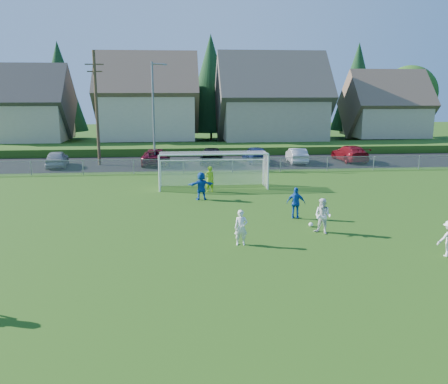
{
  "coord_description": "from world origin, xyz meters",
  "views": [
    {
      "loc": [
        -2.26,
        -16.18,
        6.66
      ],
      "look_at": [
        0.0,
        8.0,
        1.4
      ],
      "focal_mm": 38.0,
      "sensor_mm": 36.0,
      "label": 1
    }
  ],
  "objects_px": {
    "player_white_a": "(241,228)",
    "soccer_goal": "(213,164)",
    "goalkeeper": "(210,179)",
    "car_g": "(350,153)",
    "player_white_b": "(323,216)",
    "car_d": "(212,156)",
    "car_e": "(255,154)",
    "player_blue_b": "(201,186)",
    "player_blue_a": "(296,203)",
    "soccer_ball": "(311,225)",
    "car_f": "(297,156)",
    "car_c": "(156,157)",
    "car_a": "(57,159)"
  },
  "relations": [
    {
      "from": "car_f",
      "to": "soccer_goal",
      "type": "xyz_separation_m",
      "value": [
        -8.5,
        -10.49,
        0.93
      ]
    },
    {
      "from": "car_a",
      "to": "car_f",
      "type": "bearing_deg",
      "value": 173.95
    },
    {
      "from": "player_white_a",
      "to": "soccer_goal",
      "type": "relative_size",
      "value": 0.21
    },
    {
      "from": "car_c",
      "to": "car_f",
      "type": "bearing_deg",
      "value": 179.16
    },
    {
      "from": "car_f",
      "to": "car_c",
      "type": "bearing_deg",
      "value": 2.1
    },
    {
      "from": "car_d",
      "to": "car_e",
      "type": "distance_m",
      "value": 4.1
    },
    {
      "from": "player_white_a",
      "to": "car_f",
      "type": "xyz_separation_m",
      "value": [
        8.18,
        23.06,
        -0.09
      ]
    },
    {
      "from": "soccer_ball",
      "to": "car_f",
      "type": "xyz_separation_m",
      "value": [
        4.37,
        20.61,
        0.58
      ]
    },
    {
      "from": "player_blue_b",
      "to": "car_c",
      "type": "distance_m",
      "value": 14.88
    },
    {
      "from": "player_white_b",
      "to": "car_f",
      "type": "bearing_deg",
      "value": 120.46
    },
    {
      "from": "goalkeeper",
      "to": "car_g",
      "type": "bearing_deg",
      "value": -153.16
    },
    {
      "from": "soccer_ball",
      "to": "car_a",
      "type": "distance_m",
      "value": 26.65
    },
    {
      "from": "player_blue_b",
      "to": "car_g",
      "type": "bearing_deg",
      "value": -142.92
    },
    {
      "from": "car_a",
      "to": "car_e",
      "type": "height_order",
      "value": "car_e"
    },
    {
      "from": "car_c",
      "to": "car_d",
      "type": "distance_m",
      "value": 5.06
    },
    {
      "from": "goalkeeper",
      "to": "player_white_a",
      "type": "bearing_deg",
      "value": 78.72
    },
    {
      "from": "car_f",
      "to": "soccer_goal",
      "type": "distance_m",
      "value": 13.53
    },
    {
      "from": "player_blue_b",
      "to": "car_d",
      "type": "relative_size",
      "value": 0.34
    },
    {
      "from": "soccer_ball",
      "to": "player_blue_a",
      "type": "distance_m",
      "value": 1.82
    },
    {
      "from": "car_e",
      "to": "soccer_goal",
      "type": "relative_size",
      "value": 0.62
    },
    {
      "from": "player_blue_a",
      "to": "car_f",
      "type": "xyz_separation_m",
      "value": [
        4.75,
        18.99,
        -0.14
      ]
    },
    {
      "from": "car_c",
      "to": "car_f",
      "type": "height_order",
      "value": "car_c"
    },
    {
      "from": "car_g",
      "to": "soccer_ball",
      "type": "bearing_deg",
      "value": 62.75
    },
    {
      "from": "player_white_a",
      "to": "car_d",
      "type": "distance_m",
      "value": 23.37
    },
    {
      "from": "player_white_a",
      "to": "player_white_b",
      "type": "height_order",
      "value": "player_white_b"
    },
    {
      "from": "car_c",
      "to": "car_f",
      "type": "relative_size",
      "value": 1.23
    },
    {
      "from": "soccer_ball",
      "to": "player_white_b",
      "type": "bearing_deg",
      "value": -78.45
    },
    {
      "from": "car_g",
      "to": "player_blue_a",
      "type": "bearing_deg",
      "value": 60.09
    },
    {
      "from": "player_white_b",
      "to": "goalkeeper",
      "type": "xyz_separation_m",
      "value": [
        -4.71,
        9.8,
        0.02
      ]
    },
    {
      "from": "goalkeeper",
      "to": "car_e",
      "type": "bearing_deg",
      "value": -126.81
    },
    {
      "from": "player_white_b",
      "to": "car_d",
      "type": "bearing_deg",
      "value": 140.86
    },
    {
      "from": "soccer_ball",
      "to": "car_g",
      "type": "distance_m",
      "value": 23.25
    },
    {
      "from": "player_white_a",
      "to": "player_blue_a",
      "type": "xyz_separation_m",
      "value": [
        3.44,
        4.07,
        0.05
      ]
    },
    {
      "from": "player_blue_a",
      "to": "player_blue_b",
      "type": "height_order",
      "value": "player_blue_b"
    },
    {
      "from": "car_g",
      "to": "soccer_goal",
      "type": "relative_size",
      "value": 0.7
    },
    {
      "from": "player_white_a",
      "to": "car_g",
      "type": "relative_size",
      "value": 0.3
    },
    {
      "from": "car_a",
      "to": "car_d",
      "type": "xyz_separation_m",
      "value": [
        13.67,
        0.56,
        0.02
      ]
    },
    {
      "from": "soccer_ball",
      "to": "goalkeeper",
      "type": "height_order",
      "value": "goalkeeper"
    },
    {
      "from": "soccer_ball",
      "to": "car_a",
      "type": "height_order",
      "value": "car_a"
    },
    {
      "from": "player_white_b",
      "to": "car_c",
      "type": "distance_m",
      "value": 23.76
    },
    {
      "from": "soccer_goal",
      "to": "player_blue_b",
      "type": "bearing_deg",
      "value": -105.26
    },
    {
      "from": "player_white_b",
      "to": "car_e",
      "type": "height_order",
      "value": "player_white_b"
    },
    {
      "from": "car_c",
      "to": "car_d",
      "type": "height_order",
      "value": "car_d"
    },
    {
      "from": "car_c",
      "to": "player_white_b",
      "type": "bearing_deg",
      "value": 112.34
    },
    {
      "from": "car_e",
      "to": "player_blue_a",
      "type": "bearing_deg",
      "value": 83.16
    },
    {
      "from": "car_f",
      "to": "player_blue_b",
      "type": "bearing_deg",
      "value": 59.66
    },
    {
      "from": "player_white_b",
      "to": "soccer_goal",
      "type": "bearing_deg",
      "value": 152.44
    },
    {
      "from": "car_d",
      "to": "car_g",
      "type": "distance_m",
      "value": 13.13
    },
    {
      "from": "player_white_a",
      "to": "car_e",
      "type": "height_order",
      "value": "player_white_a"
    },
    {
      "from": "car_f",
      "to": "player_white_a",
      "type": "bearing_deg",
      "value": 74.0
    }
  ]
}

